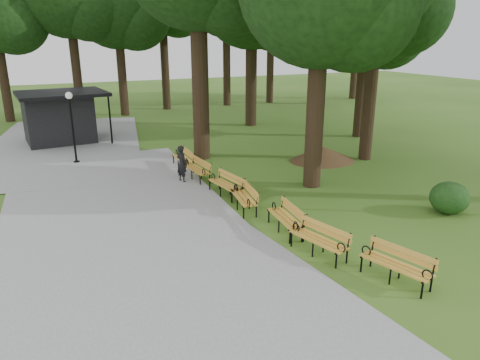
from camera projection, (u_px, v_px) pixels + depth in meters
name	position (u px, v px, depth m)	size (l,w,h in m)	color
ground	(251.00, 223.00, 14.49)	(100.00, 100.00, 0.00)	#37621C
path	(111.00, 210.00, 15.51)	(12.00, 38.00, 0.06)	gray
person	(182.00, 164.00, 18.32)	(0.57, 0.37, 1.56)	black
kiosk	(58.00, 117.00, 25.03)	(4.58, 3.98, 2.87)	black
lamp_post	(71.00, 113.00, 20.54)	(0.32, 0.32, 3.37)	black
dirt_mound	(322.00, 154.00, 21.57)	(2.74, 2.74, 0.73)	#47301C
bench_0	(396.00, 266.00, 10.90)	(1.90, 0.64, 0.88)	gold
bench_1	(319.00, 240.00, 12.26)	(1.90, 0.64, 0.88)	gold
bench_2	(286.00, 219.00, 13.71)	(1.90, 0.64, 0.88)	gold
bench_3	(243.00, 197.00, 15.49)	(1.90, 0.64, 0.88)	gold
bench_4	(225.00, 185.00, 16.81)	(1.90, 0.64, 0.88)	gold
bench_5	(196.00, 169.00, 18.74)	(1.90, 0.64, 0.88)	gold
bench_6	(183.00, 159.00, 20.36)	(1.90, 0.64, 0.88)	gold
lawn_tree_5	(367.00, 14.00, 24.79)	(6.04, 6.04, 10.02)	black
tree_backdrop	(207.00, 4.00, 34.61)	(36.84, 9.62, 16.27)	black
shrub_0	(447.00, 213.00, 15.31)	(1.30, 1.30, 1.11)	#193D14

